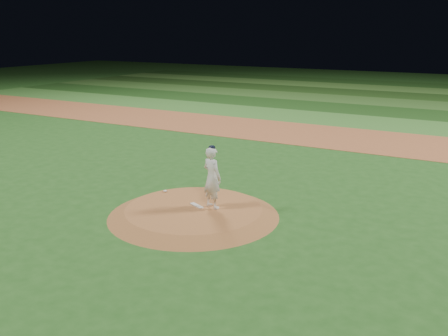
% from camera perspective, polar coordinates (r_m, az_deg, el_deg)
% --- Properties ---
extents(ground, '(120.00, 120.00, 0.00)m').
position_cam_1_polar(ground, '(16.19, -3.47, -5.42)').
color(ground, '#22551B').
rests_on(ground, ground).
extents(infield_dirt_band, '(70.00, 6.00, 0.02)m').
position_cam_1_polar(infield_dirt_band, '(28.52, 11.88, 3.56)').
color(infield_dirt_band, '#A25A32').
rests_on(infield_dirt_band, ground).
extents(outfield_stripe_0, '(70.00, 5.00, 0.02)m').
position_cam_1_polar(outfield_stripe_0, '(33.72, 14.74, 5.21)').
color(outfield_stripe_0, '#38752A').
rests_on(outfield_stripe_0, ground).
extents(outfield_stripe_1, '(70.00, 5.00, 0.02)m').
position_cam_1_polar(outfield_stripe_1, '(38.52, 16.67, 6.32)').
color(outfield_stripe_1, '#1B4315').
rests_on(outfield_stripe_1, ground).
extents(outfield_stripe_2, '(70.00, 5.00, 0.02)m').
position_cam_1_polar(outfield_stripe_2, '(43.37, 18.18, 7.17)').
color(outfield_stripe_2, '#336223').
rests_on(outfield_stripe_2, ground).
extents(outfield_stripe_3, '(70.00, 5.00, 0.02)m').
position_cam_1_polar(outfield_stripe_3, '(48.25, 19.39, 7.85)').
color(outfield_stripe_3, '#1E4215').
rests_on(outfield_stripe_3, ground).
extents(outfield_stripe_4, '(70.00, 5.00, 0.02)m').
position_cam_1_polar(outfield_stripe_4, '(53.15, 20.38, 8.40)').
color(outfield_stripe_4, '#3F762A').
rests_on(outfield_stripe_4, ground).
extents(outfield_stripe_5, '(70.00, 5.00, 0.02)m').
position_cam_1_polar(outfield_stripe_5, '(58.06, 21.20, 8.86)').
color(outfield_stripe_5, '#1E4817').
rests_on(outfield_stripe_5, ground).
extents(pitchers_mound, '(5.50, 5.50, 0.25)m').
position_cam_1_polar(pitchers_mound, '(16.15, -3.48, -5.01)').
color(pitchers_mound, '#A36232').
rests_on(pitchers_mound, ground).
extents(pitching_rubber, '(0.61, 0.39, 0.03)m').
position_cam_1_polar(pitching_rubber, '(16.28, -3.13, -4.30)').
color(pitching_rubber, silver).
rests_on(pitching_rubber, pitchers_mound).
extents(rosin_bag, '(0.13, 0.13, 0.07)m').
position_cam_1_polar(rosin_bag, '(17.73, -6.75, -2.62)').
color(rosin_bag, silver).
rests_on(rosin_bag, pitchers_mound).
extents(pitcher_on_mound, '(0.84, 0.68, 2.06)m').
position_cam_1_polar(pitcher_on_mound, '(15.83, -1.37, -1.07)').
color(pitcher_on_mound, white).
rests_on(pitcher_on_mound, pitchers_mound).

